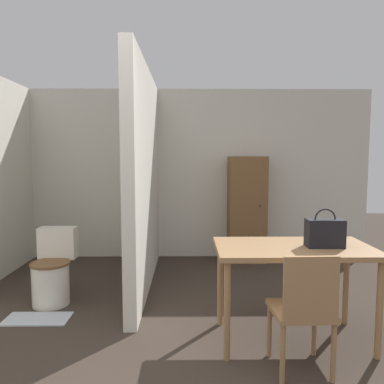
{
  "coord_description": "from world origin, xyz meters",
  "views": [
    {
      "loc": [
        0.04,
        -1.87,
        1.51
      ],
      "look_at": [
        0.09,
        1.98,
        1.15
      ],
      "focal_mm": 35.0,
      "sensor_mm": 36.0,
      "label": 1
    }
  ],
  "objects_px": {
    "dining_table": "(293,257)",
    "wooden_cabinet": "(247,209)",
    "wooden_chair": "(304,308)",
    "handbag": "(325,233)",
    "toilet": "(53,271)"
  },
  "relations": [
    {
      "from": "dining_table",
      "to": "toilet",
      "type": "relative_size",
      "value": 1.67
    },
    {
      "from": "toilet",
      "to": "wooden_cabinet",
      "type": "height_order",
      "value": "wooden_cabinet"
    },
    {
      "from": "wooden_cabinet",
      "to": "dining_table",
      "type": "bearing_deg",
      "value": -90.03
    },
    {
      "from": "dining_table",
      "to": "toilet",
      "type": "bearing_deg",
      "value": 159.35
    },
    {
      "from": "dining_table",
      "to": "handbag",
      "type": "height_order",
      "value": "handbag"
    },
    {
      "from": "toilet",
      "to": "handbag",
      "type": "distance_m",
      "value": 2.71
    },
    {
      "from": "wooden_chair",
      "to": "wooden_cabinet",
      "type": "distance_m",
      "value": 2.89
    },
    {
      "from": "handbag",
      "to": "wooden_cabinet",
      "type": "xyz_separation_m",
      "value": [
        -0.23,
        2.43,
        -0.15
      ]
    },
    {
      "from": "wooden_chair",
      "to": "dining_table",
      "type": "bearing_deg",
      "value": 81.03
    },
    {
      "from": "toilet",
      "to": "handbag",
      "type": "bearing_deg",
      "value": -19.55
    },
    {
      "from": "dining_table",
      "to": "wooden_chair",
      "type": "distance_m",
      "value": 0.54
    },
    {
      "from": "dining_table",
      "to": "wooden_cabinet",
      "type": "relative_size",
      "value": 0.83
    },
    {
      "from": "wooden_chair",
      "to": "handbag",
      "type": "distance_m",
      "value": 0.69
    },
    {
      "from": "handbag",
      "to": "dining_table",
      "type": "bearing_deg",
      "value": 171.63
    },
    {
      "from": "dining_table",
      "to": "wooden_cabinet",
      "type": "height_order",
      "value": "wooden_cabinet"
    }
  ]
}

